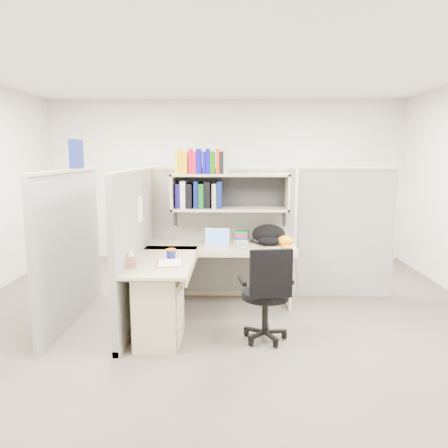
{
  "coord_description": "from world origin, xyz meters",
  "views": [
    {
      "loc": [
        0.13,
        -4.5,
        1.79
      ],
      "look_at": [
        0.04,
        0.25,
        1.03
      ],
      "focal_mm": 35.0,
      "sensor_mm": 36.0,
      "label": 1
    }
  ],
  "objects_px": {
    "backpack": "(269,235)",
    "task_chair": "(266,309)",
    "desk": "(179,290)",
    "snack_canister": "(171,253)",
    "laptop": "(217,237)"
  },
  "relations": [
    {
      "from": "snack_canister",
      "to": "task_chair",
      "type": "bearing_deg",
      "value": -22.84
    },
    {
      "from": "snack_canister",
      "to": "desk",
      "type": "bearing_deg",
      "value": -60.18
    },
    {
      "from": "backpack",
      "to": "task_chair",
      "type": "bearing_deg",
      "value": -109.22
    },
    {
      "from": "laptop",
      "to": "backpack",
      "type": "xyz_separation_m",
      "value": [
        0.61,
        0.11,
        0.01
      ]
    },
    {
      "from": "backpack",
      "to": "snack_canister",
      "type": "bearing_deg",
      "value": -160.34
    },
    {
      "from": "snack_canister",
      "to": "laptop",
      "type": "bearing_deg",
      "value": 52.72
    },
    {
      "from": "laptop",
      "to": "backpack",
      "type": "height_order",
      "value": "backpack"
    },
    {
      "from": "desk",
      "to": "laptop",
      "type": "relative_size",
      "value": 6.11
    },
    {
      "from": "desk",
      "to": "laptop",
      "type": "distance_m",
      "value": 0.92
    },
    {
      "from": "snack_canister",
      "to": "task_chair",
      "type": "height_order",
      "value": "task_chair"
    },
    {
      "from": "task_chair",
      "to": "desk",
      "type": "bearing_deg",
      "value": 164.39
    },
    {
      "from": "backpack",
      "to": "snack_canister",
      "type": "distance_m",
      "value": 1.27
    },
    {
      "from": "desk",
      "to": "task_chair",
      "type": "bearing_deg",
      "value": -15.61
    },
    {
      "from": "laptop",
      "to": "backpack",
      "type": "distance_m",
      "value": 0.62
    },
    {
      "from": "task_chair",
      "to": "laptop",
      "type": "bearing_deg",
      "value": 117.04
    }
  ]
}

